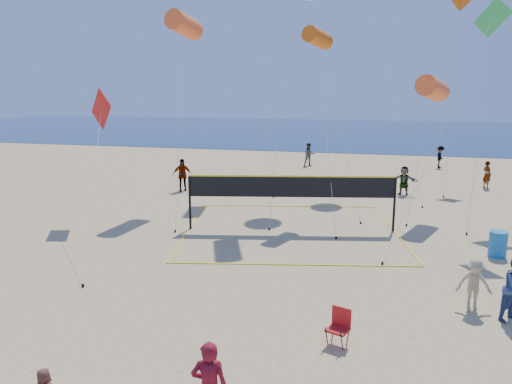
# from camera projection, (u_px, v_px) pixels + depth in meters

# --- Properties ---
(ground) EXTENTS (120.00, 120.00, 0.00)m
(ground) POSITION_uv_depth(u_px,v_px,m) (254.00, 373.00, 10.57)
(ground) COLOR tan
(ground) RESTS_ON ground
(ocean) EXTENTS (140.00, 50.00, 0.03)m
(ocean) POSITION_uv_depth(u_px,v_px,m) (366.00, 131.00, 69.36)
(ocean) COLOR #102A4E
(ocean) RESTS_ON ground
(bystander_b) EXTENTS (0.94, 0.56, 1.44)m
(bystander_b) POSITION_uv_depth(u_px,v_px,m) (474.00, 284.00, 13.52)
(bystander_b) COLOR tan
(bystander_b) RESTS_ON ground
(far_person_0) EXTENTS (1.20, 0.89, 1.89)m
(far_person_0) POSITION_uv_depth(u_px,v_px,m) (182.00, 175.00, 29.13)
(far_person_0) COLOR gray
(far_person_0) RESTS_ON ground
(far_person_1) EXTENTS (1.57, 0.76, 1.63)m
(far_person_1) POSITION_uv_depth(u_px,v_px,m) (404.00, 181.00, 28.09)
(far_person_1) COLOR gray
(far_person_1) RESTS_ON ground
(far_person_2) EXTENTS (0.66, 0.72, 1.64)m
(far_person_2) POSITION_uv_depth(u_px,v_px,m) (487.00, 175.00, 29.96)
(far_person_2) COLOR gray
(far_person_2) RESTS_ON ground
(far_person_3) EXTENTS (1.01, 0.89, 1.76)m
(far_person_3) POSITION_uv_depth(u_px,v_px,m) (309.00, 155.00, 38.44)
(far_person_3) COLOR gray
(far_person_3) RESTS_ON ground
(far_person_4) EXTENTS (0.87, 1.19, 1.64)m
(far_person_4) POSITION_uv_depth(u_px,v_px,m) (440.00, 157.00, 37.58)
(far_person_4) COLOR gray
(far_person_4) RESTS_ON ground
(camp_chair) EXTENTS (0.60, 0.70, 0.98)m
(camp_chair) POSITION_uv_depth(u_px,v_px,m) (339.00, 324.00, 11.68)
(camp_chair) COLOR red
(camp_chair) RESTS_ON ground
(trash_barrel) EXTENTS (0.66, 0.66, 0.93)m
(trash_barrel) POSITION_uv_depth(u_px,v_px,m) (498.00, 244.00, 17.80)
(trash_barrel) COLOR #1B6BB1
(trash_barrel) RESTS_ON ground
(volleyball_net) EXTENTS (10.41, 10.29, 2.35)m
(volleyball_net) POSITION_uv_depth(u_px,v_px,m) (291.00, 193.00, 20.90)
(volleyball_net) COLOR black
(volleyball_net) RESTS_ON ground
(kite_0) EXTENTS (2.39, 7.21, 9.70)m
(kite_0) POSITION_uv_depth(u_px,v_px,m) (184.00, 25.00, 25.07)
(kite_0) COLOR orange
(kite_0) RESTS_ON ground
(kite_2) EXTENTS (2.27, 5.70, 8.70)m
(kite_2) POSITION_uv_depth(u_px,v_px,m) (318.00, 38.00, 23.10)
(kite_2) COLOR #D75B0E
(kite_2) RESTS_ON ground
(kite_3) EXTENTS (4.60, 8.32, 5.95)m
(kite_3) POSITION_uv_depth(u_px,v_px,m) (101.00, 114.00, 22.08)
(kite_3) COLOR red
(kite_3) RESTS_ON ground
(kite_4) EXTENTS (4.48, 6.23, 9.44)m
(kite_4) POSITION_uv_depth(u_px,v_px,m) (486.00, 32.00, 19.65)
(kite_4) COLOR green
(kite_4) RESTS_ON ground
(kite_9) EXTENTS (1.84, 6.92, 12.17)m
(kite_9) POSITION_uv_depth(u_px,v_px,m) (462.00, 12.00, 31.01)
(kite_9) COLOR #D75B0E
(kite_9) RESTS_ON ground
(kite_10) EXTENTS (1.83, 4.13, 6.54)m
(kite_10) POSITION_uv_depth(u_px,v_px,m) (432.00, 89.00, 23.07)
(kite_10) COLOR orange
(kite_10) RESTS_ON ground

